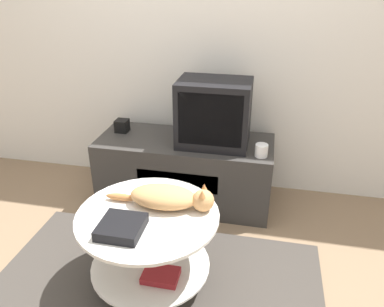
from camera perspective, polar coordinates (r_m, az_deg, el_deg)
The scene contains 10 objects.
ground_plane at distance 2.21m, azimuth -5.81°, elevation -20.27°, with size 12.00×12.00×0.00m, color #7F664C.
wall_back at distance 2.79m, azimuth 1.28°, elevation 20.17°, with size 8.00×0.05×2.60m.
rug at distance 2.20m, azimuth -5.82°, elevation -20.09°, with size 1.82×1.12×0.02m.
tv_stand at distance 2.80m, azimuth -1.05°, elevation -2.56°, with size 1.26×0.51×0.50m.
tv at distance 2.55m, azimuth 3.35°, elevation 6.15°, with size 0.49×0.34×0.45m.
speaker at distance 2.86m, azimuth -10.61°, elevation 4.19°, with size 0.09×0.09×0.09m.
mug at distance 2.48m, azimuth 10.53°, elevation 0.47°, with size 0.08×0.08×0.08m.
coffee_table at distance 2.04m, azimuth -6.47°, elevation -13.00°, with size 0.73×0.73×0.46m.
dvd_box at distance 1.83m, azimuth -10.71°, elevation -10.94°, with size 0.20×0.21×0.05m.
cat at distance 1.95m, azimuth -3.53°, elevation -6.67°, with size 0.59×0.20×0.14m.
Camera 1 is at (0.52, -1.43, 1.60)m, focal length 35.00 mm.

